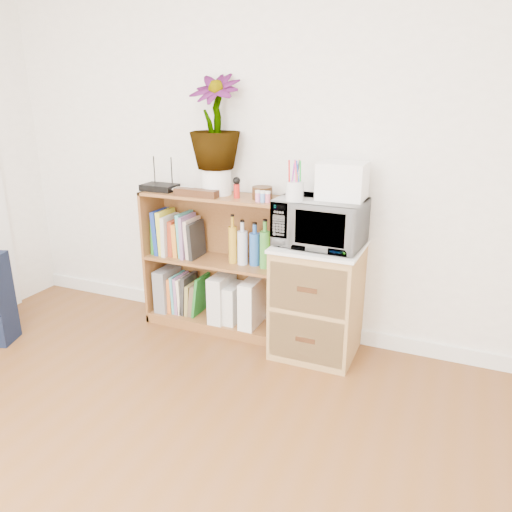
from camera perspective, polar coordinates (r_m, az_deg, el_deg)
The scene contains 21 objects.
skirting_board at distance 3.57m, azimuth 1.60°, elevation -7.29°, with size 4.00×0.02×0.10m, color white.
bookshelf at distance 3.42m, azimuth -4.65°, elevation -0.79°, with size 1.00×0.30×0.95m, color brown.
wicker_unit at distance 3.14m, azimuth 7.00°, elevation -5.15°, with size 0.50×0.45×0.70m, color #9E7542.
microwave at distance 2.97m, azimuth 7.33°, elevation 3.84°, with size 0.51×0.34×0.28m, color white.
pen_cup at distance 2.86m, azimuth 4.43°, elevation 7.40°, with size 0.10×0.10×0.11m, color silver.
small_appliance at distance 2.94m, azimuth 9.86°, elevation 8.48°, with size 0.27×0.22×0.21m, color white.
router at distance 3.48m, azimuth -10.95°, elevation 7.72°, with size 0.23×0.16×0.04m, color black.
white_bowl at distance 3.37m, azimuth -8.35°, elevation 7.43°, with size 0.13×0.13×0.03m, color silver.
plant_pot at distance 3.29m, azimuth -4.55°, elevation 8.49°, with size 0.20×0.20×0.17m, color white.
potted_plant at distance 3.25m, azimuth -4.72°, elevation 15.00°, with size 0.33×0.33×0.58m, color #388033.
trinket_box at distance 3.24m, azimuth -6.85°, elevation 7.18°, with size 0.30×0.07×0.05m, color #371D0F.
kokeshi_doll at distance 3.17m, azimuth -2.22°, elevation 7.42°, with size 0.04×0.04×0.09m, color #B51C16.
wooden_bowl at distance 3.16m, azimuth 0.72°, elevation 7.25°, with size 0.13×0.13×0.08m, color #38220F.
paint_jars at distance 3.05m, azimuth 0.77°, elevation 6.62°, with size 0.10×0.04×0.05m, color pink.
file_box at distance 3.71m, azimuth -10.04°, elevation -3.63°, with size 0.09×0.25×0.31m, color slate.
magazine_holder_left at distance 3.48m, azimuth -3.91°, elevation -4.69°, with size 0.10×0.26×0.33m, color silver.
magazine_holder_mid at distance 3.46m, azimuth -2.56°, elevation -5.40°, with size 0.08×0.21×0.27m, color silver.
magazine_holder_right at distance 3.39m, azimuth -0.44°, elevation -5.34°, with size 0.10×0.26×0.32m, color white.
cookbooks at distance 3.52m, azimuth -9.01°, elevation 2.35°, with size 0.34×0.20×0.31m.
liquor_bottles at distance 3.23m, azimuth 0.56°, elevation 1.24°, with size 0.46×0.07×0.32m.
lower_books at distance 3.63m, azimuth -7.82°, elevation -4.37°, with size 0.26×0.19×0.29m.
Camera 1 is at (1.18, -0.75, 1.61)m, focal length 35.00 mm.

